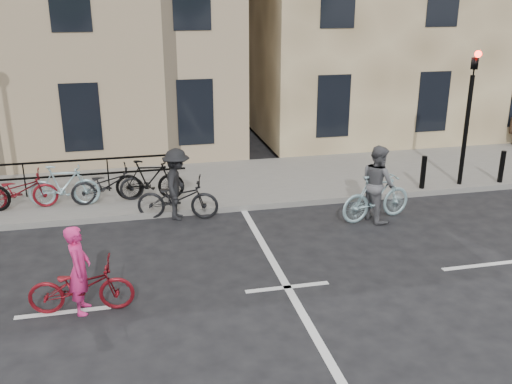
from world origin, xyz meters
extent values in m
plane|color=black|center=(0.00, 0.00, 0.00)|extent=(120.00, 120.00, 0.00)
cube|color=slate|center=(-4.00, 6.00, 0.07)|extent=(46.00, 4.00, 0.15)
cylinder|color=black|center=(6.20, 4.35, 1.65)|extent=(0.12, 0.12, 3.00)
imported|color=black|center=(6.20, 4.35, 3.60)|extent=(0.15, 0.18, 0.90)
sphere|color=#FF0C05|center=(6.20, 4.23, 3.70)|extent=(0.18, 0.18, 0.18)
cylinder|color=black|center=(5.00, 4.25, 0.60)|extent=(0.14, 0.14, 0.90)
cylinder|color=black|center=(7.40, 4.25, 0.60)|extent=(0.14, 0.14, 0.90)
cube|color=black|center=(-4.88, 5.90, 0.62)|extent=(7.25, 0.04, 0.95)
imported|color=maroon|center=(-5.40, 5.00, 0.62)|extent=(1.80, 0.63, 0.95)
imported|color=#94B9C2|center=(-4.35, 5.00, 0.68)|extent=(1.75, 0.49, 1.05)
imported|color=black|center=(-3.30, 5.00, 0.62)|extent=(1.80, 0.63, 0.95)
imported|color=black|center=(-2.25, 5.00, 0.68)|extent=(1.75, 0.49, 1.05)
imported|color=maroon|center=(-3.66, -0.01, 0.47)|extent=(1.82, 0.76, 0.93)
imported|color=#DF2775|center=(-3.66, -0.01, 0.79)|extent=(0.42, 0.60, 1.58)
imported|color=#94B9C2|center=(2.99, 2.77, 0.57)|extent=(1.97, 0.93, 1.14)
imported|color=#55555A|center=(2.99, 2.77, 0.92)|extent=(0.87, 1.02, 1.84)
imported|color=black|center=(-1.65, 3.90, 0.51)|extent=(2.06, 1.12, 1.03)
imported|color=black|center=(-1.65, 3.90, 0.87)|extent=(0.89, 1.25, 1.74)
camera|label=1|loc=(-2.66, -9.06, 5.22)|focal=40.00mm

